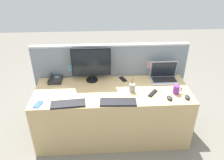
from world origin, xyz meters
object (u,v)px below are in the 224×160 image
Objects in this scene: desktop_monitor at (91,63)px; keyboard_spare at (118,102)px; keyboard_main at (68,104)px; desk_phone at (55,79)px; cell_phone_blue_case at (38,104)px; tv_remote at (153,93)px; computer_mouse_left_hand at (187,97)px; laptop at (164,75)px; computer_mouse_right_hand at (170,98)px; coffee_mug at (176,89)px; cell_phone_black_slab at (123,79)px; pen_cup at (132,88)px.

desktop_monitor is 0.69m from keyboard_spare.
desktop_monitor reaches higher than keyboard_main.
desk_phone is at bearing 149.16° from keyboard_spare.
tv_remote is (1.38, 0.15, 0.01)m from cell_phone_blue_case.
computer_mouse_left_hand is 0.42m from tv_remote.
laptop is at bearing -2.73° from desktop_monitor.
keyboard_main is at bearing -157.74° from laptop.
desktop_monitor is at bearing 165.11° from computer_mouse_left_hand.
coffee_mug is at bearing 39.26° from computer_mouse_right_hand.
computer_mouse_right_hand reaches higher than cell_phone_black_slab.
keyboard_spare is 2.34× the size of pen_cup.
keyboard_spare is 0.32m from pen_cup.
tv_remote is (-0.18, 0.13, -0.01)m from computer_mouse_right_hand.
cell_phone_black_slab is 0.51m from tv_remote.
computer_mouse_left_hand is at bearing -23.93° from desktop_monitor.
computer_mouse_left_hand is at bearing 17.67° from cell_phone_blue_case.
desktop_monitor reaches higher than computer_mouse_right_hand.
cell_phone_blue_case is (-0.11, -0.54, -0.03)m from desk_phone.
computer_mouse_left_hand is 1.78m from cell_phone_blue_case.
desktop_monitor is at bearing 58.35° from cell_phone_blue_case.
pen_cup is 1.32× the size of cell_phone_blue_case.
computer_mouse_left_hand reaches higher than cell_phone_black_slab.
keyboard_main reaches higher than cell_phone_black_slab.
pen_cup reaches higher than cell_phone_blue_case.
keyboard_main is 1.43m from computer_mouse_left_hand.
computer_mouse_right_hand is 1.00× the size of computer_mouse_left_hand.
pen_cup is (1.03, -0.31, 0.02)m from desk_phone.
desktop_monitor is at bearing 0.97° from desk_phone.
desk_phone reaches higher than computer_mouse_right_hand.
desktop_monitor is 0.64m from pen_cup.
desktop_monitor is at bearing 59.98° from keyboard_main.
computer_mouse_right_hand is (-0.05, -0.47, -0.05)m from laptop.
laptop is 1.51m from desk_phone.
cell_phone_blue_case is (-1.61, -0.50, -0.07)m from laptop.
pen_cup is at bearing 171.81° from coffee_mug.
tv_remote is (0.45, 0.17, -0.00)m from keyboard_spare.
computer_mouse_right_hand is 0.22m from tv_remote.
cell_phone_black_slab is 0.85× the size of tv_remote.
keyboard_spare is at bearing 176.07° from computer_mouse_right_hand.
desktop_monitor reaches higher than cell_phone_blue_case.
coffee_mug reaches higher than computer_mouse_right_hand.
cell_phone_blue_case is 1.20× the size of coffee_mug.
desktop_monitor is 1.43× the size of laptop.
laptop reaches higher than keyboard_main.
cell_phone_black_slab is at bearing 44.02° from cell_phone_blue_case.
cell_phone_blue_case is at bearing 173.12° from computer_mouse_right_hand.
tv_remote is (0.25, -0.08, -0.04)m from pen_cup.
coffee_mug reaches higher than keyboard_spare.
pen_cup is (0.78, 0.25, 0.04)m from keyboard_main.
desk_phone is at bearing 163.42° from pen_cup.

